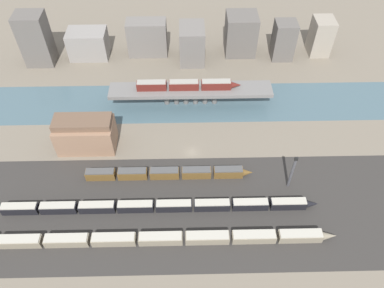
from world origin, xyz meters
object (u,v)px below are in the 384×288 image
at_px(train_yard_mid, 159,206).
at_px(train_yard_far, 168,173).
at_px(train_on_bridge, 188,85).
at_px(train_yard_near, 143,239).
at_px(warehouse_building, 85,134).
at_px(signal_tower, 292,172).

xyz_separation_m(train_yard_mid, train_yard_far, (2.57, 12.83, 0.11)).
distance_m(train_on_bridge, train_yard_mid, 51.52).
xyz_separation_m(train_on_bridge, train_yard_near, (-14.03, -61.17, -7.50)).
bearing_deg(train_on_bridge, train_yard_near, -102.92).
relative_size(warehouse_building, signal_tower, 1.40).
xyz_separation_m(train_yard_near, train_yard_mid, (4.33, 11.13, 0.03)).
distance_m(train_yard_mid, train_yard_far, 13.09).
height_order(train_yard_near, warehouse_building, warehouse_building).
height_order(train_on_bridge, signal_tower, signal_tower).
xyz_separation_m(train_yard_near, train_yard_far, (6.89, 23.96, 0.15)).
distance_m(train_yard_near, train_yard_mid, 11.94).
xyz_separation_m(train_yard_far, signal_tower, (39.81, -4.57, 5.37)).
bearing_deg(warehouse_building, signal_tower, -15.65).
distance_m(train_on_bridge, warehouse_building, 42.86).
xyz_separation_m(train_yard_mid, warehouse_building, (-26.69, 27.61, 4.55)).
bearing_deg(train_yard_mid, train_on_bridge, 79.02).
height_order(train_yard_mid, train_yard_far, train_yard_far).
height_order(train_on_bridge, train_yard_near, train_on_bridge).
height_order(train_yard_mid, warehouse_building, warehouse_building).
distance_m(train_yard_far, warehouse_building, 33.08).
bearing_deg(signal_tower, train_yard_near, -157.46).
relative_size(train_yard_near, warehouse_building, 5.60).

